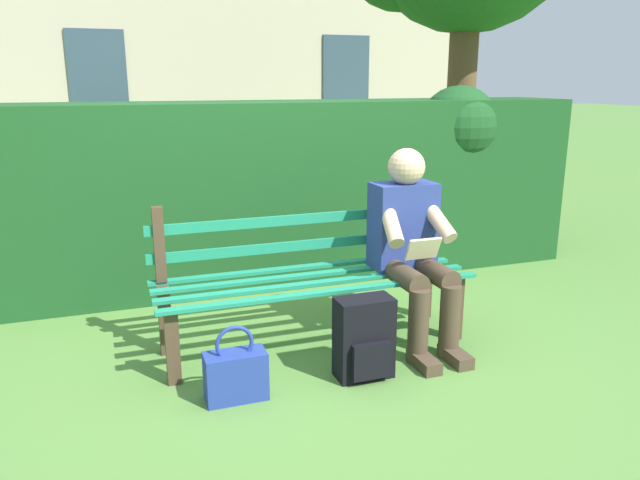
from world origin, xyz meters
The scene contains 6 objects.
ground centered at (0.00, 0.00, 0.00)m, with size 60.00×60.00×0.00m, color #517F38.
park_bench centered at (0.00, -0.07, 0.42)m, with size 1.85×0.54×0.86m.
person_seated centered at (-0.58, 0.10, 0.61)m, with size 0.44×0.73×1.16m.
hedge_backdrop centered at (-0.35, -1.35, 0.74)m, with size 4.61×0.79×1.50m.
backpack centered at (-0.12, 0.46, 0.22)m, with size 0.30×0.24×0.44m.
handbag centered at (0.57, 0.46, 0.13)m, with size 0.31×0.15×0.39m.
Camera 1 is at (1.09, 3.17, 1.55)m, focal length 34.02 mm.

